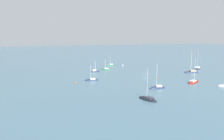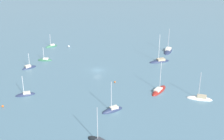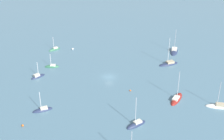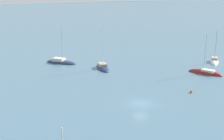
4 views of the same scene
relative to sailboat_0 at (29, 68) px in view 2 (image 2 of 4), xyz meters
The scene contains 13 objects.
ground_plane 25.16m from the sailboat_0, 124.49° to the right, with size 600.00×600.00×0.00m, color slate.
sailboat_0 is the anchor object (origin of this frame).
sailboat_1 8.77m from the sailboat_0, 58.74° to the right, with size 4.48×5.59×6.20m.
sailboat_2 48.97m from the sailboat_0, 112.23° to the right, with size 4.12×8.46×11.62m.
sailboat_4 48.58m from the sailboat_0, 141.95° to the right, with size 5.85×8.47×10.51m.
sailboat_5 56.71m from the sailboat_0, 101.10° to the right, with size 7.97×8.69×10.60m.
sailboat_6 43.04m from the sailboat_0, 164.53° to the right, with size 2.06×6.39×9.83m.
sailboat_7 24.27m from the sailboat_0, 38.86° to the right, with size 2.16×5.61×6.68m.
sailboat_8 61.04m from the sailboat_0, 142.43° to the right, with size 6.74×6.81×9.37m.
sailboat_9 21.52m from the sailboat_0, 161.37° to the left, with size 3.09×6.20×7.06m.
mooring_buoy_0 33.65m from the sailboat_0, 141.18° to the right, with size 0.52×0.52×0.52m.
mooring_buoy_1 26.11m from the sailboat_0, 55.79° to the right, with size 0.81×0.81×0.81m.
mooring_buoy_2 28.46m from the sailboat_0, 149.59° to the left, with size 0.60×0.60×0.60m.
Camera 2 is at (-92.00, 46.14, 44.06)m, focal length 50.00 mm.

